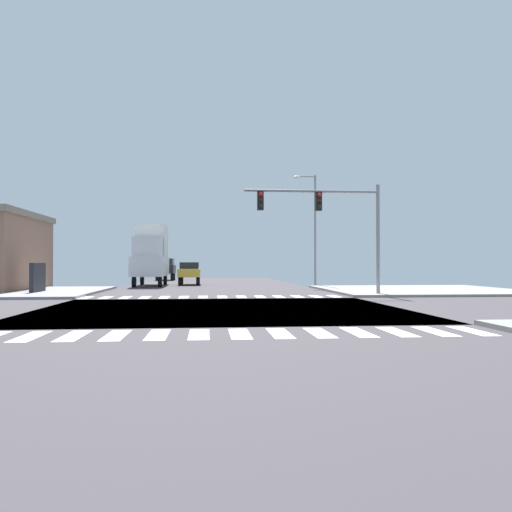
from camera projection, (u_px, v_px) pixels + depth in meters
ground at (221, 309)px, 20.10m from camera, size 90.00×90.00×0.05m
sidewalk_corner_ne at (420, 290)px, 33.27m from camera, size 12.00×12.00×0.14m
crosswalk_near at (220, 334)px, 12.81m from camera, size 13.50×2.00×0.01m
crosswalk_far at (213, 297)px, 27.34m from camera, size 13.50×2.00×0.01m
traffic_signal_mast at (325, 213)px, 28.09m from camera, size 7.43×0.55×6.06m
street_lamp at (312, 221)px, 39.91m from camera, size 1.78×0.32×8.55m
box_truck_farside_1 at (151, 254)px, 41.60m from camera, size 2.40×7.20×4.85m
sedan_crossing_2 at (189, 271)px, 43.67m from camera, size 1.80×4.30×1.88m
suv_leading_1 at (166, 267)px, 56.49m from camera, size 1.96×4.60×2.34m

